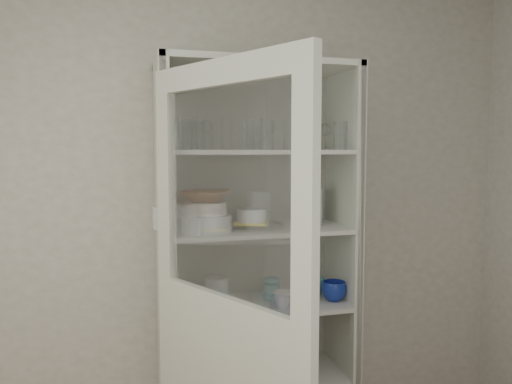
{
  "coord_description": "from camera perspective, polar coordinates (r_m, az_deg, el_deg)",
  "views": [
    {
      "loc": [
        -0.48,
        -1.19,
        1.66
      ],
      "look_at": [
        0.2,
        1.27,
        1.44
      ],
      "focal_mm": 35.0,
      "sensor_mm": 36.0,
      "label": 1
    }
  ],
  "objects": [
    {
      "name": "tin_box",
      "position": [
        2.81,
        1.95,
        -19.76
      ],
      "size": [
        0.22,
        0.18,
        0.06
      ],
      "primitive_type": "cube",
      "rotation": [
        0.0,
        0.0,
        0.32
      ],
      "color": "#A4A6B4",
      "rests_on": "shelf_bot"
    },
    {
      "name": "tumbler_0",
      "position": [
        2.34,
        -7.55,
        6.67
      ],
      "size": [
        0.1,
        0.1,
        0.15
      ],
      "primitive_type": "cylinder",
      "rotation": [
        0.0,
        0.0,
        0.37
      ],
      "color": "silver",
      "rests_on": "shelf_glass"
    },
    {
      "name": "yellow_trivet",
      "position": [
        2.58,
        -0.48,
        -3.51
      ],
      "size": [
        0.21,
        0.21,
        0.01
      ],
      "primitive_type": "cube",
      "rotation": [
        0.0,
        0.0,
        -0.37
      ],
      "color": "yellow",
      "rests_on": "glass_platter"
    },
    {
      "name": "goblet_2",
      "position": [
        2.74,
        5.43,
        6.54
      ],
      "size": [
        0.07,
        0.07,
        0.16
      ],
      "primitive_type": null,
      "color": "silver",
      "rests_on": "shelf_glass"
    },
    {
      "name": "terracotta_bowl",
      "position": [
        2.44,
        -5.76,
        -0.48
      ],
      "size": [
        0.3,
        0.3,
        0.06
      ],
      "primitive_type": "imported",
      "rotation": [
        0.0,
        0.0,
        -0.34
      ],
      "color": "brown",
      "rests_on": "cream_bowl"
    },
    {
      "name": "cream_bowl",
      "position": [
        2.44,
        -5.75,
        -1.88
      ],
      "size": [
        0.26,
        0.26,
        0.06
      ],
      "primitive_type": "cylinder",
      "rotation": [
        0.0,
        0.0,
        0.39
      ],
      "color": "white",
      "rests_on": "plate_stack_front"
    },
    {
      "name": "pantry_cabinet",
      "position": [
        2.71,
        -0.36,
        -10.55
      ],
      "size": [
        1.0,
        0.45,
        2.1
      ],
      "color": "beige",
      "rests_on": "floor"
    },
    {
      "name": "tumbler_2",
      "position": [
        2.46,
        1.19,
        6.55
      ],
      "size": [
        0.09,
        0.09,
        0.15
      ],
      "primitive_type": "cylinder",
      "rotation": [
        0.0,
        0.0,
        0.31
      ],
      "color": "silver",
      "rests_on": "shelf_glass"
    },
    {
      "name": "tumbler_4",
      "position": [
        2.47,
        5.18,
        6.52
      ],
      "size": [
        0.1,
        0.1,
        0.15
      ],
      "primitive_type": "cylinder",
      "rotation": [
        0.0,
        0.0,
        0.38
      ],
      "color": "silver",
      "rests_on": "shelf_glass"
    },
    {
      "name": "cupboard_door",
      "position": [
        2.04,
        -3.46,
        -17.91
      ],
      "size": [
        0.45,
        0.82,
        2.0
      ],
      "rotation": [
        0.0,
        0.0,
        -1.09
      ],
      "color": "beige",
      "rests_on": "floor"
    },
    {
      "name": "tumbler_6",
      "position": [
        2.58,
        9.62,
        6.37
      ],
      "size": [
        0.09,
        0.09,
        0.14
      ],
      "primitive_type": "cylinder",
      "rotation": [
        0.0,
        0.0,
        -0.39
      ],
      "color": "silver",
      "rests_on": "shelf_glass"
    },
    {
      "name": "teal_jar",
      "position": [
        2.72,
        1.81,
        -11.1
      ],
      "size": [
        0.09,
        0.09,
        0.11
      ],
      "color": "#226C7A",
      "rests_on": "shelf_mugs"
    },
    {
      "name": "measuring_cups",
      "position": [
        2.56,
        -4.92,
        -12.86
      ],
      "size": [
        0.11,
        0.11,
        0.04
      ],
      "primitive_type": "cylinder",
      "color": "silver",
      "rests_on": "shelf_mugs"
    },
    {
      "name": "goblet_0",
      "position": [
        2.59,
        -7.07,
        6.56
      ],
      "size": [
        0.07,
        0.07,
        0.16
      ],
      "primitive_type": null,
      "color": "silver",
      "rests_on": "shelf_glass"
    },
    {
      "name": "tumbler_9",
      "position": [
        2.52,
        -0.9,
        6.47
      ],
      "size": [
        0.09,
        0.09,
        0.14
      ],
      "primitive_type": "cylinder",
      "rotation": [
        0.0,
        0.0,
        -0.4
      ],
      "color": "silver",
      "rests_on": "shelf_glass"
    },
    {
      "name": "cream_dish",
      "position": [
        2.77,
        0.3,
        -19.94
      ],
      "size": [
        0.29,
        0.29,
        0.08
      ],
      "primitive_type": "imported",
      "rotation": [
        0.0,
        0.0,
        -0.19
      ],
      "color": "white",
      "rests_on": "shelf_bot"
    },
    {
      "name": "mug_teal",
      "position": [
        2.83,
        6.86,
        -10.65
      ],
      "size": [
        0.12,
        0.12,
        0.09
      ],
      "primitive_type": "imported",
      "rotation": [
        0.0,
        0.0,
        0.2
      ],
      "color": "#226C7A",
      "rests_on": "shelf_mugs"
    },
    {
      "name": "plate_stack_front",
      "position": [
        2.45,
        -5.73,
        -3.57
      ],
      "size": [
        0.25,
        0.25,
        0.08
      ],
      "primitive_type": "cylinder",
      "color": "silver",
      "rests_on": "shelf_plates"
    },
    {
      "name": "goblet_1",
      "position": [
        2.62,
        -5.73,
        6.7
      ],
      "size": [
        0.08,
        0.08,
        0.17
      ],
      "primitive_type": null,
      "color": "silver",
      "rests_on": "shelf_glass"
    },
    {
      "name": "grey_bowl_stack",
      "position": [
        2.68,
        6.19,
        -1.61
      ],
      "size": [
        0.13,
        0.13,
        0.2
      ],
      "primitive_type": "cylinder",
      "color": "#B6BBBA",
      "rests_on": "shelf_plates"
    },
    {
      "name": "mug_white",
      "position": [
        2.59,
        3.07,
        -12.15
      ],
      "size": [
        0.1,
        0.1,
        0.09
      ],
      "primitive_type": "imported",
      "rotation": [
        0.0,
        0.0,
        -0.12
      ],
      "color": "silver",
      "rests_on": "shelf_mugs"
    },
    {
      "name": "tumbler_5",
      "position": [
        2.49,
        4.67,
        6.39
      ],
      "size": [
        0.08,
        0.08,
        0.14
      ],
      "primitive_type": "cylinder",
      "rotation": [
        0.0,
        0.0,
        -0.24
      ],
      "color": "silver",
      "rests_on": "shelf_glass"
    },
    {
      "name": "mug_blue",
      "position": [
        2.73,
        8.9,
        -11.11
      ],
      "size": [
        0.16,
        0.16,
        0.1
      ],
      "primitive_type": "imported",
      "rotation": [
        0.0,
        0.0,
        0.23
      ],
      "color": "navy",
      "rests_on": "shelf_mugs"
    },
    {
      "name": "white_ramekin",
      "position": [
        2.58,
        -0.48,
        -2.65
      ],
      "size": [
        0.2,
        0.2,
        0.07
      ],
      "primitive_type": "cylinder",
      "rotation": [
        0.0,
        0.0,
        -0.41
      ],
      "color": "silver",
      "rests_on": "yellow_trivet"
    },
    {
      "name": "tumbler_3",
      "position": [
        2.44,
        -0.23,
        6.68
      ],
      "size": [
        0.08,
        0.08,
        0.16
      ],
      "primitive_type": "cylinder",
      "rotation": [
        0.0,
        0.0,
        0.06
      ],
      "color": "silver",
      "rests_on": "shelf_glass"
    },
    {
      "name": "plate_stack_back",
      "position": [
        2.6,
        -9.34,
        -2.82
      ],
      "size": [
        0.22,
        0.22,
        0.11
      ],
      "primitive_type": "cylinder",
      "color": "silver",
      "rests_on": "shelf_plates"
    },
    {
      "name": "tumbler_8",
      "position": [
        2.48,
        -6.77,
        6.41
      ],
      "size": [
        0.09,
        0.09,
        0.14
      ],
      "primitive_type": "cylinder",
      "rotation": [
        0.0,
        0.0,
        -0.39
      ],
      "color": "silver",
      "rests_on": "shelf_glass"
    },
    {
      "name": "goblet_3",
      "position": [
        2.76,
        7.89,
        6.42
      ],
      "size": [
        0.07,
        0.07,
        0.16
      ],
      "primitive_type": null,
      "color": "silver",
      "rests_on": "shelf_glass"
    },
    {
      "name": "glass_platter",
      "position": [
        2.59,
        -0.48,
        -3.84
      ],
      "size": [
        0.42,
        0.42,
        0.02
      ],
      "primitive_type": "cylinder",
      "rotation": [
        0.0,
        0.0,
        -0.31
      ],
      "color": "silver",
      "rests_on": "shelf_plates"
    },
    {
      "name": "wall_back",
      "position": [
        2.76,
        -5.26,
        -2.7
      ],
      "size": [
        3.6,
        0.02,
        2.6
      ],
      "primitive_type": "cube",
      "color": "#ABA48E",
      "rests_on": "ground"
    },
    {
      "name": "tumbler_7",
      "position": [
        2.47,
        -9.19,
        6.45
      ],
      "size": [
        0.09,
        0.09,
        0.14
      ],
      "primitive_type": "cylinder",
      "rotation": [
        0.0,
        0.0,
        -0.33
      ],
      "color": "silver",
      "rests_on": "shelf_glass"
    },
    {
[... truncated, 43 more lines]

